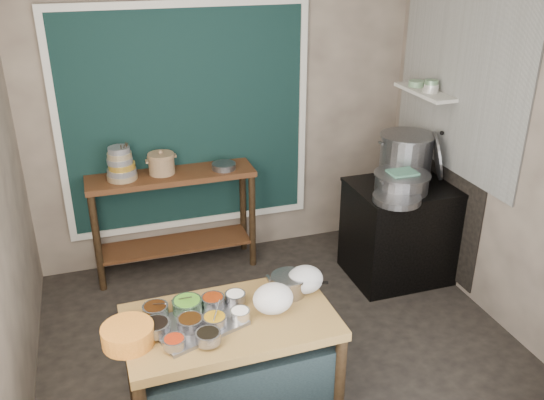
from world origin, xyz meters
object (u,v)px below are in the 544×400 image
object	(u,v)px
stove_block	(401,232)
steamer	(402,182)
utensil_cup	(126,174)
ceramic_crock	(162,165)
condiment_tray	(197,324)
yellow_basin	(128,335)
back_counter	(175,222)
prep_table	(232,368)
saucepan	(289,284)
stock_pot	(406,155)

from	to	relation	value
stove_block	steamer	bearing A→B (deg)	-140.04
utensil_cup	ceramic_crock	world-z (taller)	ceramic_crock
condiment_tray	yellow_basin	world-z (taller)	yellow_basin
back_counter	steamer	distance (m)	2.03
prep_table	saucepan	size ratio (longest dim) A/B	5.33
utensil_cup	back_counter	bearing A→B (deg)	4.11
condiment_tray	steamer	xyz separation A→B (m)	(1.96, 1.12, 0.20)
prep_table	yellow_basin	xyz separation A→B (m)	(-0.59, -0.05, 0.43)
condiment_tray	stove_block	bearing A→B (deg)	30.35
stove_block	stock_pot	world-z (taller)	stock_pot
stock_pot	back_counter	bearing A→B (deg)	165.33
back_counter	saucepan	xyz separation A→B (m)	(0.46, -1.78, 0.34)
utensil_cup	steamer	xyz separation A→B (m)	(2.18, -0.79, -0.04)
prep_table	condiment_tray	size ratio (longest dim) A/B	2.47
back_counter	saucepan	world-z (taller)	back_counter
stove_block	yellow_basin	distance (m)	2.78
stove_block	stock_pot	xyz separation A→B (m)	(0.10, 0.21, 0.65)
prep_table	stock_pot	distance (m)	2.51
saucepan	prep_table	bearing A→B (deg)	-143.28
ceramic_crock	yellow_basin	bearing A→B (deg)	-103.69
stove_block	condiment_tray	world-z (taller)	stove_block
prep_table	yellow_basin	bearing A→B (deg)	-176.07
ceramic_crock	steamer	size ratio (longest dim) A/B	0.50
utensil_cup	stove_block	bearing A→B (deg)	-17.13
back_counter	steamer	xyz separation A→B (m)	(1.80, -0.81, 0.48)
utensil_cup	ceramic_crock	size ratio (longest dim) A/B	0.68
stock_pot	steamer	world-z (taller)	stock_pot
stove_block	ceramic_crock	distance (m)	2.19
prep_table	saucepan	distance (m)	0.63
yellow_basin	ceramic_crock	bearing A→B (deg)	76.31
back_counter	utensil_cup	bearing A→B (deg)	-175.89
condiment_tray	saucepan	bearing A→B (deg)	13.86
prep_table	utensil_cup	bearing A→B (deg)	101.47
prep_table	yellow_basin	distance (m)	0.74
utensil_cup	stock_pot	bearing A→B (deg)	-11.77
utensil_cup	ceramic_crock	bearing A→B (deg)	8.63
condiment_tray	steamer	world-z (taller)	steamer
condiment_tray	steamer	distance (m)	2.27
back_counter	ceramic_crock	size ratio (longest dim) A/B	6.03
saucepan	stove_block	bearing A→B (deg)	53.94
prep_table	back_counter	world-z (taller)	back_counter
yellow_basin	steamer	bearing A→B (deg)	26.31
condiment_tray	utensil_cup	size ratio (longest dim) A/B	3.09
condiment_tray	ceramic_crock	world-z (taller)	ceramic_crock
condiment_tray	yellow_basin	xyz separation A→B (m)	(-0.40, -0.04, 0.04)
back_counter	saucepan	size ratio (longest dim) A/B	6.19
yellow_basin	ceramic_crock	xyz separation A→B (m)	(0.49, 2.00, 0.22)
utensil_cup	ceramic_crock	distance (m)	0.31
utensil_cup	stock_pot	distance (m)	2.43
condiment_tray	utensil_cup	bearing A→B (deg)	96.52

